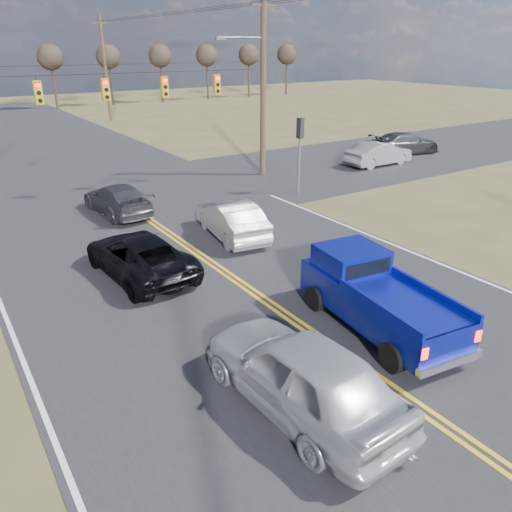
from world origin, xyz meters
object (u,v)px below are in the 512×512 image
dgrey_car_queue (117,199)px  pickup_truck (375,296)px  cross_car_east_far (405,143)px  cross_car_east_near (378,154)px  black_suv (140,255)px  white_car_queue (231,219)px  silver_suv (301,373)px

dgrey_car_queue → pickup_truck: bearing=97.0°
cross_car_east_far → cross_car_east_near: bearing=117.6°
black_suv → dgrey_car_queue: size_ratio=1.06×
pickup_truck → cross_car_east_near: (15.00, 14.23, -0.17)m
pickup_truck → cross_car_east_far: 24.95m
pickup_truck → white_car_queue: (0.38, 8.25, -0.20)m
pickup_truck → silver_suv: bearing=-150.5°
pickup_truck → silver_suv: size_ratio=1.04×
silver_suv → cross_car_east_far: size_ratio=0.97×
silver_suv → dgrey_car_queue: 15.35m
cross_car_east_far → pickup_truck: bearing=137.0°
silver_suv → cross_car_east_near: (18.76, 15.78, -0.11)m
silver_suv → dgrey_car_queue: size_ratio=1.09×
cross_car_east_far → white_car_queue: bearing=119.4°
black_suv → dgrey_car_queue: 7.13m
pickup_truck → cross_car_east_far: size_ratio=1.01×
black_suv → dgrey_car_queue: bearing=-107.1°
silver_suv → black_suv: size_ratio=1.03×
black_suv → cross_car_east_far: size_ratio=0.95×
black_suv → cross_car_east_far: cross_car_east_far is taller
dgrey_car_queue → cross_car_east_far: size_ratio=0.89×
dgrey_car_queue → cross_car_east_far: cross_car_east_far is taller
pickup_truck → dgrey_car_queue: pickup_truck is taller
pickup_truck → cross_car_east_near: size_ratio=1.14×
pickup_truck → white_car_queue: 8.26m
dgrey_car_queue → cross_car_east_far: (21.77, 2.04, 0.08)m
white_car_queue → cross_car_east_far: (18.94, 7.54, 0.02)m
white_car_queue → dgrey_car_queue: white_car_queue is taller
silver_suv → white_car_queue: (4.14, 9.80, -0.13)m
pickup_truck → black_suv: pickup_truck is taller
black_suv → dgrey_car_queue: black_suv is taller
pickup_truck → black_suv: size_ratio=1.06×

